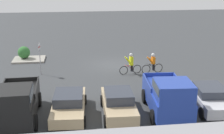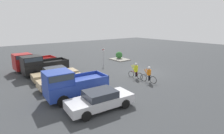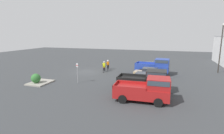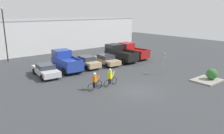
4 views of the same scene
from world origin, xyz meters
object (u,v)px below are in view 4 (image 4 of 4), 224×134
Objects in this scene: sedan_1 at (87,62)px; pickup_truck_2 at (131,51)px; shrub at (212,74)px; pickup_truck_1 at (119,53)px; sedan_0 at (46,70)px; pickup_truck_0 at (65,60)px; cyclist_0 at (110,77)px; lamppost at (4,31)px; cyclist_1 at (95,81)px; fire_lane_sign at (164,61)px; sedan_2 at (106,60)px.

sedan_1 is 0.88× the size of pickup_truck_2.
pickup_truck_1 is at bearing 96.03° from shrub.
pickup_truck_0 reaches higher than sedan_0.
sedan_0 is 17.72m from shrub.
pickup_truck_0 is 16.47m from shrub.
cyclist_0 is (0.64, -7.86, -0.35)m from pickup_truck_0.
sedan_0 is 10.85m from lamppost.
shrub is at bearing -53.75° from pickup_truck_0.
sedan_0 is 2.64× the size of cyclist_1.
lamppost is 6.63× the size of shrub.
fire_lane_sign is at bearing -110.65° from pickup_truck_2.
sedan_2 is at bearing -168.84° from pickup_truck_1.
pickup_truck_1 is 2.76× the size of cyclist_1.
pickup_truck_1 reaches higher than cyclist_0.
sedan_0 is 2.98m from pickup_truck_0.
lamppost is at bearing 133.85° from sedan_2.
fire_lane_sign is at bearing 112.51° from shrub.
pickup_truck_0 is (2.83, 0.78, 0.53)m from sedan_0.
sedan_2 is (8.40, -0.02, -0.02)m from sedan_0.
fire_lane_sign is at bearing -56.33° from lamppost.
pickup_truck_1 is 12.19m from cyclist_1.
cyclist_1 is 17.81m from lamppost.
pickup_truck_0 is at bearing 94.67° from cyclist_0.
pickup_truck_0 is at bearing 171.85° from sedan_2.
fire_lane_sign reaches higher than pickup_truck_1.
pickup_truck_1 is (11.19, 0.53, 0.50)m from sedan_0.
sedan_2 is at bearing -8.15° from pickup_truck_0.
sedan_1 is 3.87× the size of shrub.
fire_lane_sign reaches higher than sedan_0.
sedan_1 is at bearing 121.50° from fire_lane_sign.
lamppost is at bearing 105.65° from cyclist_0.
shrub is (1.91, -4.61, -0.83)m from fire_lane_sign.
pickup_truck_2 is at bearing -31.01° from lamppost.
shrub is at bearing -83.97° from pickup_truck_1.
pickup_truck_1 is 1.01× the size of pickup_truck_2.
sedan_2 is 4.16× the size of shrub.
sedan_2 reaches higher than shrub.
pickup_truck_2 is (2.79, 0.39, -0.05)m from pickup_truck_1.
lamppost is (-3.02, 17.20, 3.50)m from cyclist_1.
lamppost reaches higher than pickup_truck_2.
cyclist_1 is at bearing 153.54° from shrub.
shrub is (1.38, -13.03, -0.48)m from pickup_truck_1.
sedan_2 is 8.61m from cyclist_0.
shrub is at bearing -30.79° from cyclist_0.
pickup_truck_2 is 9.42m from fire_lane_sign.
sedan_1 is at bearing 3.69° from sedan_0.
cyclist_1 is at bearing -117.87° from sedan_1.
sedan_0 reaches higher than shrub.
lamppost is (-4.82, 17.21, 3.48)m from cyclist_0.
fire_lane_sign reaches higher than sedan_2.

